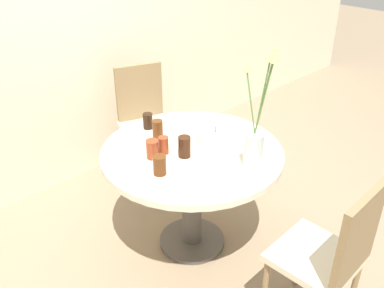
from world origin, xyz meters
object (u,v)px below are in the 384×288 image
at_px(chair_right_flank, 144,116).
at_px(drink_glass_2, 148,121).
at_px(drink_glass_1, 184,147).
at_px(side_plate, 257,147).
at_px(drink_glass_5, 164,145).
at_px(birthday_cake, 216,138).
at_px(chair_near_front, 332,253).
at_px(drink_glass_4, 152,149).
at_px(drink_glass_3, 158,130).
at_px(flower_vase, 255,137).
at_px(drink_glass_0, 160,165).

height_order(chair_right_flank, drink_glass_2, chair_right_flank).
distance_m(chair_right_flank, drink_glass_1, 1.05).
xyz_separation_m(side_plate, drink_glass_5, (-0.45, 0.34, 0.05)).
bearing_deg(birthday_cake, side_plate, -54.20).
xyz_separation_m(chair_near_front, drink_glass_4, (-0.26, 1.05, 0.25)).
distance_m(side_plate, drink_glass_3, 0.62).
bearing_deg(chair_right_flank, drink_glass_4, -104.56).
relative_size(flower_vase, drink_glass_0, 6.29).
height_order(flower_vase, drink_glass_4, flower_vase).
height_order(side_plate, drink_glass_4, drink_glass_4).
relative_size(chair_near_front, drink_glass_0, 8.37).
xyz_separation_m(chair_right_flank, drink_glass_4, (-0.56, -0.80, 0.25)).
bearing_deg(drink_glass_2, drink_glass_3, -107.35).
distance_m(side_plate, drink_glass_2, 0.73).
distance_m(flower_vase, drink_glass_5, 0.55).
xyz_separation_m(chair_near_front, side_plate, (0.28, 0.71, 0.20)).
relative_size(chair_near_front, drink_glass_1, 7.33).
height_order(flower_vase, drink_glass_2, flower_vase).
distance_m(birthday_cake, side_plate, 0.26).
bearing_deg(side_plate, birthday_cake, 125.80).
distance_m(drink_glass_0, drink_glass_2, 0.56).
xyz_separation_m(chair_right_flank, drink_glass_5, (-0.48, -0.81, 0.25)).
bearing_deg(drink_glass_2, drink_glass_5, -113.32).
bearing_deg(drink_glass_3, chair_near_front, -85.73).
distance_m(chair_near_front, drink_glass_3, 1.24).
relative_size(chair_right_flank, side_plate, 4.46).
bearing_deg(drink_glass_4, chair_right_flank, 55.10).
bearing_deg(chair_right_flank, birthday_cake, -80.23).
bearing_deg(chair_near_front, drink_glass_1, -84.85).
height_order(flower_vase, drink_glass_5, flower_vase).
distance_m(chair_near_front, drink_glass_4, 1.11).
bearing_deg(side_plate, flower_vase, -146.71).
xyz_separation_m(birthday_cake, drink_glass_4, (-0.38, 0.14, 0.02)).
distance_m(flower_vase, drink_glass_4, 0.60).
bearing_deg(flower_vase, drink_glass_4, 126.67).
distance_m(chair_near_front, side_plate, 0.78).
relative_size(drink_glass_2, drink_glass_5, 0.98).
bearing_deg(birthday_cake, drink_glass_5, 156.01).
bearing_deg(drink_glass_4, drink_glass_1, -39.39).
distance_m(chair_right_flank, drink_glass_3, 0.81).
xyz_separation_m(side_plate, drink_glass_2, (-0.32, 0.66, 0.05)).
relative_size(chair_near_front, drink_glass_5, 8.83).
relative_size(drink_glass_1, drink_glass_4, 1.13).
bearing_deg(side_plate, chair_near_front, -111.33).
relative_size(birthday_cake, drink_glass_0, 2.03).
distance_m(chair_right_flank, flower_vase, 1.35).
bearing_deg(chair_near_front, drink_glass_2, -90.12).
distance_m(chair_near_front, drink_glass_2, 1.39).
relative_size(side_plate, drink_glass_1, 1.64).
height_order(chair_near_front, side_plate, chair_near_front).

